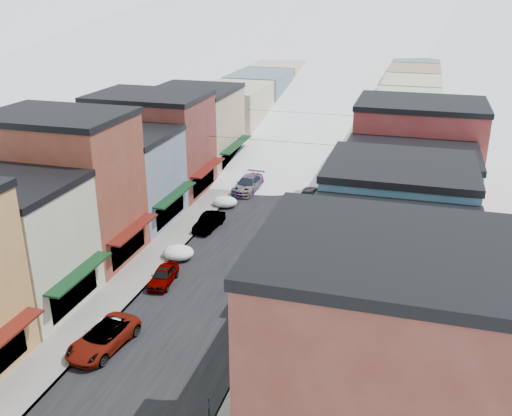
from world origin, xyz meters
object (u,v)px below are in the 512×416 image
Objects in this scene: car_white_suv at (103,338)px; car_dark_hatch at (209,222)px; car_silver_sedan at (163,276)px; car_green_sedan at (259,301)px; streetlamp_near at (300,226)px; trash_can at (280,286)px.

car_white_suv is 1.24× the size of car_dark_hatch.
car_silver_sedan is 0.89× the size of car_green_sedan.
car_silver_sedan is at bearing -139.17° from streetlamp_near.
car_white_suv is at bearing -133.19° from trash_can.
trash_can is (9.28, 9.89, -0.12)m from car_white_suv.
trash_can is at bearing 0.94° from car_silver_sedan.
trash_can is (0.91, 2.66, -0.10)m from car_green_sedan.
trash_can is 0.24× the size of streetlamp_near.
car_green_sedan is 4.63× the size of trash_can.
car_white_suv is 1.38× the size of car_silver_sedan.
car_dark_hatch reaches higher than car_silver_sedan.
car_dark_hatch is at bearing -49.56° from car_green_sedan.
car_white_suv reaches higher than car_silver_sedan.
car_dark_hatch is at bearing 161.66° from streetlamp_near.
streetlamp_near is (9.28, 16.87, 1.96)m from car_white_suv.
car_silver_sedan is 8.45m from car_green_sedan.
car_dark_hatch is 15.41m from car_green_sedan.
car_silver_sedan is at bearing -83.18° from car_dark_hatch.
car_green_sedan is (8.59, -12.79, 0.01)m from car_dark_hatch.
streetlamp_near is at bearing 68.82° from car_white_suv.
car_green_sedan is at bearing -95.39° from streetlamp_near.
streetlamp_near reaches higher than car_silver_sedan.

